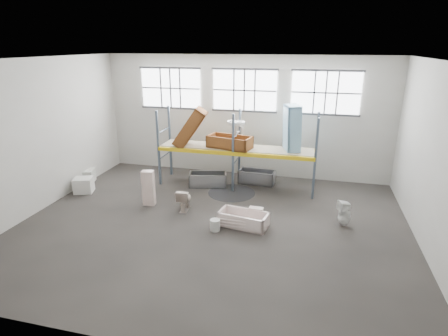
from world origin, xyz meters
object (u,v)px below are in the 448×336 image
(carton_near, at_px, (84,185))
(rust_tub_flat, at_px, (230,142))
(bathtub_beige, at_px, (243,219))
(cistern_tall, at_px, (149,188))
(toilet_white, at_px, (344,213))
(bucket, at_px, (215,225))
(steel_tub_left, at_px, (208,179))
(steel_tub_right, at_px, (257,177))
(blue_tub_upright, at_px, (292,129))
(toilet_beige, at_px, (184,199))

(carton_near, bearing_deg, rust_tub_flat, 20.36)
(bathtub_beige, xyz_separation_m, cistern_tall, (-3.53, 0.76, 0.40))
(toilet_white, xyz_separation_m, bucket, (-3.82, -1.29, -0.24))
(rust_tub_flat, bearing_deg, cistern_tall, -134.46)
(steel_tub_left, distance_m, rust_tub_flat, 1.77)
(rust_tub_flat, bearing_deg, bathtub_beige, -69.40)
(bathtub_beige, distance_m, toilet_white, 3.14)
(steel_tub_left, relative_size, bucket, 4.12)
(steel_tub_left, bearing_deg, cistern_tall, -123.77)
(bathtub_beige, height_order, steel_tub_right, steel_tub_right)
(steel_tub_left, height_order, rust_tub_flat, rust_tub_flat)
(toilet_white, xyz_separation_m, blue_tub_upright, (-1.91, 2.61, 1.98))
(bathtub_beige, relative_size, toilet_beige, 2.00)
(steel_tub_left, bearing_deg, carton_near, -157.78)
(steel_tub_right, distance_m, carton_near, 6.77)
(rust_tub_flat, bearing_deg, steel_tub_right, 32.56)
(toilet_beige, bearing_deg, toilet_white, 176.68)
(cistern_tall, relative_size, carton_near, 1.88)
(toilet_beige, distance_m, carton_near, 4.30)
(bathtub_beige, bearing_deg, steel_tub_right, 102.03)
(cistern_tall, distance_m, toilet_white, 6.57)
(bathtub_beige, distance_m, cistern_tall, 3.63)
(bathtub_beige, bearing_deg, toilet_beige, 172.32)
(toilet_beige, relative_size, steel_tub_right, 0.53)
(blue_tub_upright, distance_m, bucket, 4.87)
(bathtub_beige, relative_size, steel_tub_left, 1.04)
(carton_near, bearing_deg, blue_tub_upright, 16.11)
(bathtub_beige, height_order, toilet_beige, toilet_beige)
(toilet_beige, xyz_separation_m, carton_near, (-4.27, 0.54, -0.10))
(cistern_tall, relative_size, rust_tub_flat, 0.75)
(steel_tub_left, relative_size, blue_tub_upright, 0.83)
(bathtub_beige, distance_m, toilet_beige, 2.28)
(toilet_beige, distance_m, bucket, 1.84)
(steel_tub_right, height_order, blue_tub_upright, blue_tub_upright)
(toilet_white, distance_m, bucket, 4.04)
(steel_tub_right, relative_size, bucket, 4.03)
(steel_tub_left, distance_m, steel_tub_right, 2.00)
(bathtub_beige, bearing_deg, blue_tub_upright, 80.72)
(cistern_tall, height_order, rust_tub_flat, rust_tub_flat)
(toilet_beige, xyz_separation_m, cistern_tall, (-1.35, 0.10, 0.25))
(rust_tub_flat, xyz_separation_m, bucket, (0.41, -3.66, -1.64))
(toilet_white, relative_size, rust_tub_flat, 0.49)
(toilet_white, distance_m, carton_near, 9.50)
(steel_tub_left, bearing_deg, bathtub_beige, -55.89)
(rust_tub_flat, distance_m, bucket, 4.04)
(cistern_tall, distance_m, steel_tub_left, 2.72)
(bathtub_beige, xyz_separation_m, steel_tub_right, (-0.19, 3.79, 0.04))
(toilet_white, height_order, carton_near, toilet_white)
(toilet_white, relative_size, blue_tub_upright, 0.47)
(steel_tub_right, bearing_deg, bucket, -97.80)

